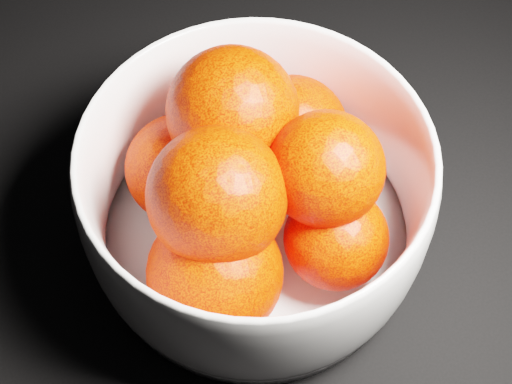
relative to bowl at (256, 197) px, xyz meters
name	(u,v)px	position (x,y,z in m)	size (l,w,h in m)	color
bowl	(256,197)	(0.00, 0.00, 0.00)	(0.25, 0.25, 0.12)	silver
orange_pile	(249,182)	(0.00, 0.00, 0.02)	(0.19, 0.18, 0.14)	#F01F02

